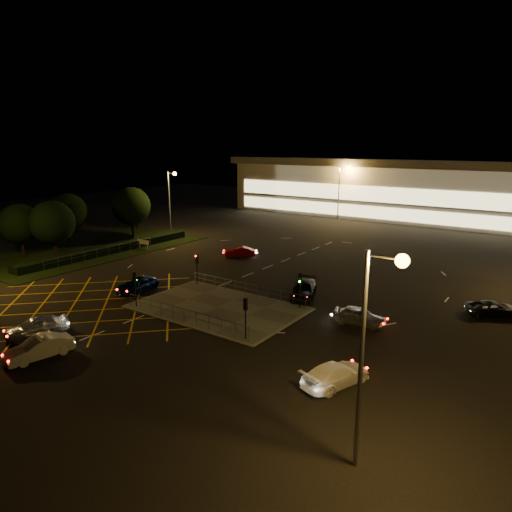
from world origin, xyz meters
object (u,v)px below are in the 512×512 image
Objects in this scene: car_queue_white at (39,348)px; signal_ne at (300,283)px; car_east_grey at (494,309)px; signal_se at (246,310)px; car_near_silver at (37,326)px; signal_sw at (135,282)px; car_approach_white at (336,374)px; car_left_blue at (137,285)px; car_right_silver at (359,316)px; car_circ_red at (240,252)px; car_far_dkgrey at (304,290)px; signal_nw at (197,263)px.

signal_ne is at bearing 72.46° from car_queue_white.
car_east_grey is (14.17, 7.96, -1.74)m from signal_ne.
car_near_silver is (-13.41, -8.35, -1.60)m from signal_se.
signal_sw reaches higher than car_approach_white.
car_right_silver is (21.21, 4.49, 0.07)m from car_left_blue.
car_queue_white is at bearing 134.17° from car_right_silver.
car_left_blue is at bearing -35.47° from car_circ_red.
car_right_silver reaches higher than car_east_grey.
car_far_dkgrey is (-1.28, 3.01, -1.62)m from signal_ne.
car_far_dkgrey is (10.72, 10.99, -1.62)m from signal_sw.
car_near_silver is at bearing 31.91° from signal_se.
car_approach_white is (21.60, 6.33, -0.08)m from car_near_silver.
car_east_grey is at bearing -50.93° from car_right_silver.
car_left_blue reaches higher than car_circ_red.
car_queue_white is 0.94× the size of car_left_blue.
car_near_silver is 11.69m from car_left_blue.
car_circ_red is at bearing -79.57° from signal_sw.
signal_sw is 0.70× the size of car_near_silver.
signal_nw is 1.00× the size of signal_ne.
car_left_blue is at bearing 118.53° from car_near_silver.
car_near_silver is 0.88× the size of car_far_dkgrey.
car_far_dkgrey is 1.09× the size of car_approach_white.
signal_ne reaches higher than car_circ_red.
car_circ_red is 0.81× the size of car_approach_white.
car_far_dkgrey reaches higher than car_east_grey.
car_right_silver is at bearing -47.36° from car_far_dkgrey.
car_queue_white is 1.03× the size of car_right_silver.
signal_se is 1.00× the size of signal_ne.
car_circ_red is (-2.30, 28.51, -0.14)m from car_near_silver.
car_queue_white is 23.61m from car_right_silver.
car_east_grey is (15.46, 4.96, -0.12)m from car_far_dkgrey.
signal_nw is at bearing 102.98° from car_near_silver.
car_right_silver is 9.98m from car_approach_white.
signal_sw reaches higher than car_right_silver.
car_right_silver is 0.90× the size of car_approach_white.
car_approach_white is at bearing -75.42° from car_far_dkgrey.
car_far_dkgrey is 16.09m from car_approach_white.
signal_ne is at bearing -146.35° from signal_sw.
signal_sw is 12.00m from signal_se.
signal_sw and signal_ne have the same top height.
signal_se is at bearing -90.00° from signal_ne.
car_right_silver is (19.06, 15.98, -0.05)m from car_near_silver.
signal_se reaches higher than car_far_dkgrey.
signal_nw is at bearing 44.70° from car_left_blue.
car_approach_white is (2.54, -9.65, -0.04)m from car_right_silver.
signal_nw is 0.61× the size of car_far_dkgrey.
car_right_silver is (17.64, -0.36, -1.65)m from signal_nw.
car_left_blue is at bearing -126.33° from signal_nw.
car_left_blue is (-2.15, 11.49, -0.12)m from car_near_silver.
signal_ne is 0.75× the size of car_right_silver.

